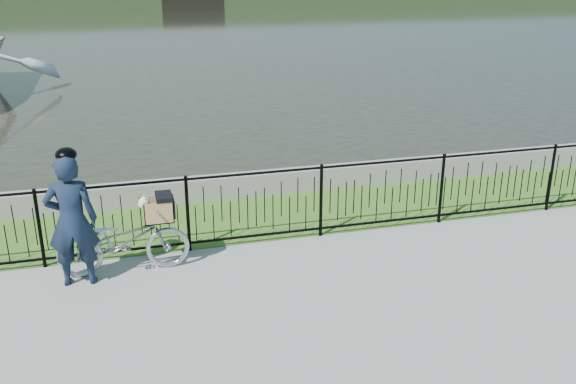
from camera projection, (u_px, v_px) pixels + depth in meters
name	position (u px, v px, depth m)	size (l,w,h in m)	color
ground	(284.00, 294.00, 8.16)	(120.00, 120.00, 0.00)	gray
grass_strip	(244.00, 217.00, 10.51)	(60.00, 2.00, 0.01)	#3C651F
water	(143.00, 24.00, 37.97)	(120.00, 120.00, 0.00)	#27271E
quay_wall	(232.00, 186.00, 11.34)	(60.00, 0.30, 0.40)	gray
fence	(256.00, 207.00, 9.40)	(14.00, 0.06, 1.15)	black
bicycle_rig	(125.00, 240.00, 8.59)	(1.74, 0.61, 1.09)	#A9AEB5
cyclist	(72.00, 219.00, 8.14)	(0.66, 0.45, 1.84)	#111D31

